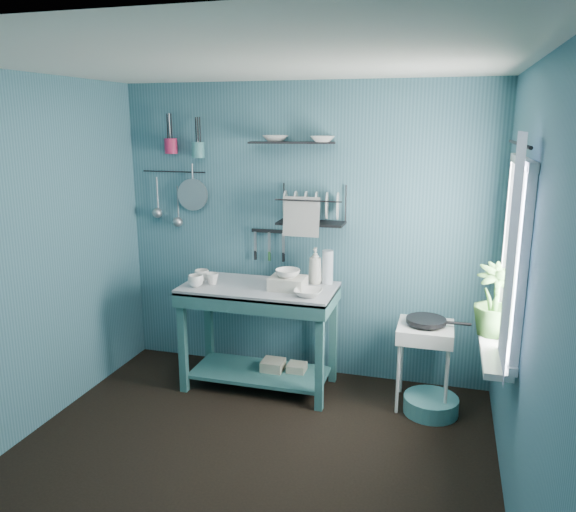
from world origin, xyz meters
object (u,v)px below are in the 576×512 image
(work_counter, at_px, (259,337))
(hotplate_stand, at_px, (423,365))
(mug_mid, at_px, (212,279))
(wash_tub, at_px, (288,283))
(floor_basin, at_px, (431,405))
(mug_right, at_px, (202,276))
(frying_pan, at_px, (426,320))
(mug_left, at_px, (196,281))
(water_bottle, at_px, (328,267))
(potted_plant, at_px, (494,300))
(dish_rack, at_px, (311,205))
(colander, at_px, (193,195))
(storage_tin_small, at_px, (297,375))
(utensil_cup_teal, at_px, (198,150))
(storage_tin_large, at_px, (273,372))
(soap_bottle, at_px, (315,266))
(utensil_cup_magenta, at_px, (171,146))

(work_counter, distance_m, hotplate_stand, 1.33)
(mug_mid, distance_m, wash_tub, 0.63)
(floor_basin, bearing_deg, mug_right, 177.87)
(work_counter, relative_size, mug_right, 10.08)
(frying_pan, distance_m, floor_basin, 0.65)
(mug_left, height_order, water_bottle, water_bottle)
(mug_mid, height_order, potted_plant, potted_plant)
(hotplate_stand, xyz_separation_m, dish_rack, (-0.97, 0.26, 1.18))
(colander, distance_m, storage_tin_small, 1.80)
(dish_rack, bearing_deg, mug_right, -158.88)
(potted_plant, bearing_deg, mug_right, 168.11)
(mug_right, bearing_deg, utensil_cup_teal, 113.94)
(wash_tub, xyz_separation_m, storage_tin_large, (-0.15, 0.07, -0.82))
(mug_right, height_order, soap_bottle, soap_bottle)
(mug_right, bearing_deg, dish_rack, 19.11)
(work_counter, distance_m, frying_pan, 1.35)
(mug_right, bearing_deg, water_bottle, 12.17)
(frying_pan, bearing_deg, potted_plant, -50.24)
(work_counter, bearing_deg, storage_tin_small, 4.26)
(mug_mid, bearing_deg, floor_basin, -0.35)
(work_counter, relative_size, floor_basin, 3.00)
(mug_left, xyz_separation_m, hotplate_stand, (1.81, 0.20, -0.59))
(wash_tub, bearing_deg, potted_plant, -16.82)
(work_counter, relative_size, water_bottle, 4.43)
(dish_rack, bearing_deg, storage_tin_small, -103.06)
(hotplate_stand, bearing_deg, water_bottle, 174.29)
(frying_pan, distance_m, colander, 2.26)
(frying_pan, bearing_deg, utensil_cup_magenta, 172.14)
(potted_plant, bearing_deg, floor_basin, 131.08)
(frying_pan, distance_m, utensil_cup_teal, 2.36)
(wash_tub, xyz_separation_m, colander, (-0.99, 0.40, 0.62))
(water_bottle, distance_m, potted_plant, 1.42)
(mug_left, xyz_separation_m, floor_basin, (1.88, 0.09, -0.86))
(water_bottle, relative_size, frying_pan, 0.93)
(frying_pan, bearing_deg, mug_right, -178.79)
(wash_tub, bearing_deg, mug_left, -169.14)
(hotplate_stand, relative_size, colander, 2.37)
(utensil_cup_magenta, bearing_deg, mug_right, -40.33)
(frying_pan, bearing_deg, storage_tin_large, 179.46)
(wash_tub, relative_size, soap_bottle, 0.94)
(mug_left, bearing_deg, dish_rack, 28.61)
(dish_rack, bearing_deg, mug_left, -149.37)
(mug_left, distance_m, colander, 0.86)
(mug_mid, xyz_separation_m, floor_basin, (1.78, -0.01, -0.86))
(mug_mid, distance_m, storage_tin_small, 1.08)
(soap_bottle, xyz_separation_m, frying_pan, (0.91, -0.16, -0.33))
(hotplate_stand, bearing_deg, utensil_cup_magenta, 179.08)
(floor_basin, bearing_deg, mug_left, -177.29)
(mug_left, xyz_separation_m, soap_bottle, (0.90, 0.36, 0.10))
(dish_rack, height_order, floor_basin, dish_rack)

